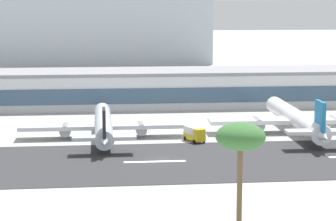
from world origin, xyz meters
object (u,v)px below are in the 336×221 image
distant_hotel_block (74,18)px  airliner_blue_tail_gate_2 (297,119)px  airliner_black_tail_gate_1 (103,125)px  terminal_building (183,87)px  palm_tree_0 (240,139)px  service_box_truck_1 (194,134)px

distant_hotel_block → airliner_blue_tail_gate_2: size_ratio=2.87×
airliner_black_tail_gate_1 → terminal_building: bearing=-26.7°
palm_tree_0 → service_box_truck_1: bearing=87.0°
airliner_blue_tail_gate_2 → airliner_black_tail_gate_1: bearing=94.0°
distant_hotel_block → airliner_blue_tail_gate_2: distant_hotel_block is taller
airliner_black_tail_gate_1 → service_box_truck_1: airliner_black_tail_gate_1 is taller
airliner_blue_tail_gate_2 → palm_tree_0: bearing=159.6°
airliner_blue_tail_gate_2 → palm_tree_0: 75.83m
airliner_blue_tail_gate_2 → distant_hotel_block: bearing=19.0°
palm_tree_0 → airliner_black_tail_gate_1: bearing=103.9°
terminal_building → palm_tree_0: size_ratio=12.22×
terminal_building → distant_hotel_block: size_ratio=1.33×
terminal_building → palm_tree_0: palm_tree_0 is taller
distant_hotel_block → airliner_black_tail_gate_1: distant_hotel_block is taller
airliner_blue_tail_gate_2 → palm_tree_0: palm_tree_0 is taller
terminal_building → distant_hotel_block: (-38.13, 147.44, 18.45)m
terminal_building → airliner_blue_tail_gate_2: bearing=-66.0°
service_box_truck_1 → airliner_black_tail_gate_1: bearing=-127.4°
airliner_black_tail_gate_1 → palm_tree_0: (16.76, -67.97, 10.35)m
terminal_building → airliner_black_tail_gate_1: terminal_building is taller
terminal_building → airliner_blue_tail_gate_2: terminal_building is taller
terminal_building → service_box_truck_1: (-4.27, -54.75, -3.59)m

